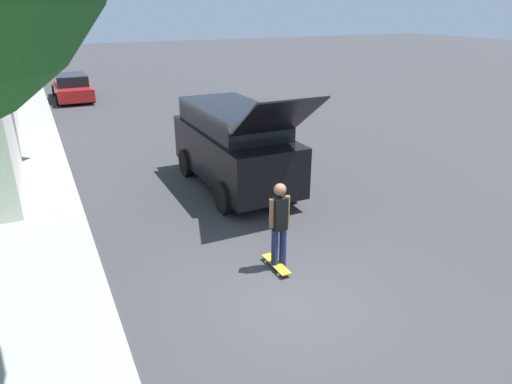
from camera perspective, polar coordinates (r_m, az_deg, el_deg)
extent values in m
plane|color=#333335|center=(7.99, 3.93, -12.89)|extent=(120.00, 120.00, 0.00)
cube|color=gray|center=(12.49, -25.28, -1.33)|extent=(1.80, 80.00, 0.10)
cube|color=black|center=(12.19, -2.73, 4.93)|extent=(1.87, 4.64, 1.24)
cube|color=black|center=(12.05, -3.03, 9.30)|extent=(1.72, 3.62, 0.62)
cylinder|color=black|center=(13.36, -8.68, 3.66)|extent=(0.24, 0.78, 0.78)
cylinder|color=black|center=(13.96, -1.66, 4.73)|extent=(0.24, 0.78, 0.78)
cylinder|color=black|center=(10.82, -3.99, -0.67)|extent=(0.24, 0.78, 0.78)
cylinder|color=black|center=(11.55, 4.25, 0.85)|extent=(0.24, 0.78, 0.78)
cube|color=black|center=(9.75, 2.73, 9.32)|extent=(1.64, 1.39, 0.99)
cube|color=maroon|center=(26.36, -21.98, 11.72)|extent=(1.70, 4.40, 0.60)
cube|color=black|center=(26.17, -22.14, 12.89)|extent=(1.50, 2.29, 0.52)
cylinder|color=black|center=(27.64, -23.91, 11.50)|extent=(0.20, 0.62, 0.62)
cylinder|color=black|center=(27.76, -20.49, 12.03)|extent=(0.20, 0.62, 0.62)
cylinder|color=black|center=(25.04, -23.52, 10.61)|extent=(0.20, 0.62, 0.62)
cylinder|color=black|center=(25.17, -19.76, 11.19)|extent=(0.20, 0.62, 0.62)
cylinder|color=#192347|center=(8.52, 2.36, -7.19)|extent=(0.13, 0.13, 0.81)
cylinder|color=#192347|center=(8.60, 3.36, -6.94)|extent=(0.13, 0.13, 0.81)
cube|color=black|center=(8.23, 2.96, -2.70)|extent=(0.25, 0.20, 0.62)
sphere|color=brown|center=(8.05, 3.02, 0.30)|extent=(0.23, 0.23, 0.23)
cylinder|color=brown|center=(8.15, 1.97, -2.68)|extent=(0.09, 0.09, 0.55)
cylinder|color=brown|center=(8.29, 3.93, -2.27)|extent=(0.09, 0.09, 0.55)
cube|color=#A89323|center=(8.70, 2.54, -8.96)|extent=(0.20, 0.83, 0.02)
cylinder|color=silver|center=(8.89, 1.23, -8.67)|extent=(0.03, 0.06, 0.06)
cylinder|color=silver|center=(8.96, 2.25, -8.41)|extent=(0.03, 0.06, 0.06)
cylinder|color=silver|center=(8.50, 2.83, -10.27)|extent=(0.03, 0.06, 0.06)
cylinder|color=silver|center=(8.58, 3.89, -9.98)|extent=(0.03, 0.06, 0.06)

